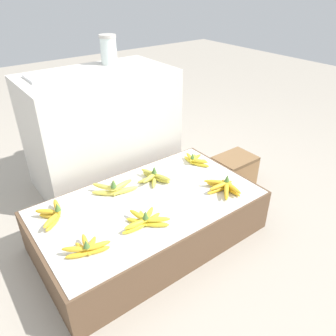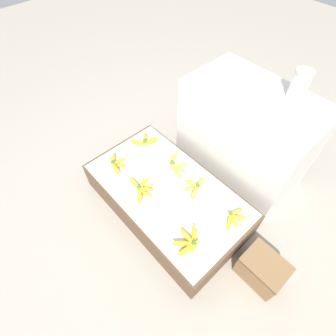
{
  "view_description": "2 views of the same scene",
  "coord_description": "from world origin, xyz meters",
  "px_view_note": "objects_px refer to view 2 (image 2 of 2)",
  "views": [
    {
      "loc": [
        -0.82,
        -1.27,
        1.4
      ],
      "look_at": [
        0.14,
        0.0,
        0.44
      ],
      "focal_mm": 35.0,
      "sensor_mm": 36.0,
      "label": 1
    },
    {
      "loc": [
        0.82,
        -0.74,
        1.96
      ],
      "look_at": [
        -0.13,
        0.12,
        0.3
      ],
      "focal_mm": 28.0,
      "sensor_mm": 36.0,
      "label": 2
    }
  ],
  "objects_px": {
    "banana_bunch_middle_left": "(145,141)",
    "banana_bunch_middle_midleft": "(176,165)",
    "banana_bunch_front_midleft": "(141,188)",
    "banana_bunch_front_left": "(116,164)",
    "wooden_crate": "(262,269)",
    "banana_bunch_middle_midright": "(195,187)",
    "foam_tray_white": "(231,71)",
    "banana_bunch_middle_right": "(234,217)",
    "banana_bunch_front_right": "(189,242)",
    "glass_jar": "(300,84)"
  },
  "relations": [
    {
      "from": "banana_bunch_middle_left",
      "to": "banana_bunch_middle_midleft",
      "type": "bearing_deg",
      "value": 2.25
    },
    {
      "from": "banana_bunch_front_midleft",
      "to": "banana_bunch_front_left",
      "type": "bearing_deg",
      "value": 179.92
    },
    {
      "from": "banana_bunch_front_left",
      "to": "banana_bunch_middle_left",
      "type": "height_order",
      "value": "banana_bunch_middle_left"
    },
    {
      "from": "banana_bunch_front_midleft",
      "to": "banana_bunch_middle_left",
      "type": "relative_size",
      "value": 1.18
    },
    {
      "from": "wooden_crate",
      "to": "banana_bunch_middle_midleft",
      "type": "xyz_separation_m",
      "value": [
        -0.96,
        0.08,
        0.19
      ]
    },
    {
      "from": "wooden_crate",
      "to": "banana_bunch_middle_midright",
      "type": "relative_size",
      "value": 1.31
    },
    {
      "from": "wooden_crate",
      "to": "banana_bunch_front_left",
      "type": "bearing_deg",
      "value": -168.49
    },
    {
      "from": "banana_bunch_middle_left",
      "to": "foam_tray_white",
      "type": "bearing_deg",
      "value": 65.61
    },
    {
      "from": "banana_bunch_front_midleft",
      "to": "banana_bunch_middle_left",
      "type": "xyz_separation_m",
      "value": [
        -0.36,
        0.33,
        0.0
      ]
    },
    {
      "from": "banana_bunch_middle_midleft",
      "to": "banana_bunch_middle_midright",
      "type": "relative_size",
      "value": 1.16
    },
    {
      "from": "banana_bunch_middle_midleft",
      "to": "banana_bunch_middle_right",
      "type": "bearing_deg",
      "value": -1.94
    },
    {
      "from": "banana_bunch_front_right",
      "to": "glass_jar",
      "type": "relative_size",
      "value": 1.19
    },
    {
      "from": "banana_bunch_front_left",
      "to": "foam_tray_white",
      "type": "relative_size",
      "value": 0.91
    },
    {
      "from": "banana_bunch_middle_left",
      "to": "banana_bunch_middle_right",
      "type": "relative_size",
      "value": 0.99
    },
    {
      "from": "banana_bunch_front_right",
      "to": "banana_bunch_middle_right",
      "type": "distance_m",
      "value": 0.37
    },
    {
      "from": "banana_bunch_front_right",
      "to": "banana_bunch_middle_left",
      "type": "distance_m",
      "value": 0.98
    },
    {
      "from": "wooden_crate",
      "to": "banana_bunch_front_midleft",
      "type": "distance_m",
      "value": 1.03
    },
    {
      "from": "glass_jar",
      "to": "banana_bunch_middle_left",
      "type": "bearing_deg",
      "value": -137.03
    },
    {
      "from": "wooden_crate",
      "to": "banana_bunch_front_midleft",
      "type": "height_order",
      "value": "banana_bunch_front_midleft"
    },
    {
      "from": "wooden_crate",
      "to": "banana_bunch_middle_left",
      "type": "xyz_separation_m",
      "value": [
        -1.34,
        0.07,
        0.19
      ]
    },
    {
      "from": "banana_bunch_front_midleft",
      "to": "banana_bunch_front_right",
      "type": "bearing_deg",
      "value": -3.04
    },
    {
      "from": "banana_bunch_front_right",
      "to": "banana_bunch_middle_midright",
      "type": "xyz_separation_m",
      "value": [
        -0.28,
        0.34,
        -0.0
      ]
    },
    {
      "from": "banana_bunch_middle_left",
      "to": "glass_jar",
      "type": "bearing_deg",
      "value": 42.97
    },
    {
      "from": "banana_bunch_middle_midleft",
      "to": "banana_bunch_middle_midright",
      "type": "xyz_separation_m",
      "value": [
        0.26,
        -0.04,
        -0.0
      ]
    },
    {
      "from": "banana_bunch_front_midleft",
      "to": "glass_jar",
      "type": "bearing_deg",
      "value": 68.26
    },
    {
      "from": "banana_bunch_middle_midleft",
      "to": "banana_bunch_middle_right",
      "type": "relative_size",
      "value": 1.21
    },
    {
      "from": "banana_bunch_front_midleft",
      "to": "banana_bunch_middle_left",
      "type": "distance_m",
      "value": 0.49
    },
    {
      "from": "banana_bunch_front_midleft",
      "to": "banana_bunch_middle_midright",
      "type": "relative_size",
      "value": 1.11
    },
    {
      "from": "banana_bunch_front_right",
      "to": "banana_bunch_middle_right",
      "type": "bearing_deg",
      "value": 77.25
    },
    {
      "from": "banana_bunch_front_right",
      "to": "banana_bunch_middle_midleft",
      "type": "distance_m",
      "value": 0.65
    },
    {
      "from": "banana_bunch_front_left",
      "to": "banana_bunch_middle_right",
      "type": "relative_size",
      "value": 1.0
    },
    {
      "from": "banana_bunch_middle_midleft",
      "to": "foam_tray_white",
      "type": "xyz_separation_m",
      "value": [
        -0.08,
        0.64,
        0.53
      ]
    },
    {
      "from": "banana_bunch_middle_left",
      "to": "foam_tray_white",
      "type": "xyz_separation_m",
      "value": [
        0.3,
        0.65,
        0.53
      ]
    },
    {
      "from": "banana_bunch_front_left",
      "to": "banana_bunch_front_midleft",
      "type": "bearing_deg",
      "value": -0.08
    },
    {
      "from": "glass_jar",
      "to": "foam_tray_white",
      "type": "relative_size",
      "value": 0.85
    },
    {
      "from": "banana_bunch_front_right",
      "to": "wooden_crate",
      "type": "bearing_deg",
      "value": 34.52
    },
    {
      "from": "wooden_crate",
      "to": "banana_bunch_front_right",
      "type": "height_order",
      "value": "banana_bunch_front_right"
    },
    {
      "from": "banana_bunch_middle_midright",
      "to": "banana_bunch_front_left",
      "type": "bearing_deg",
      "value": -152.27
    },
    {
      "from": "banana_bunch_middle_midright",
      "to": "banana_bunch_middle_right",
      "type": "height_order",
      "value": "banana_bunch_middle_midright"
    },
    {
      "from": "banana_bunch_middle_midleft",
      "to": "foam_tray_white",
      "type": "distance_m",
      "value": 0.84
    },
    {
      "from": "banana_bunch_middle_midright",
      "to": "wooden_crate",
      "type": "bearing_deg",
      "value": -3.92
    },
    {
      "from": "banana_bunch_front_right",
      "to": "banana_bunch_middle_right",
      "type": "height_order",
      "value": "banana_bunch_front_right"
    },
    {
      "from": "banana_bunch_middle_midright",
      "to": "banana_bunch_middle_right",
      "type": "relative_size",
      "value": 1.05
    },
    {
      "from": "banana_bunch_middle_left",
      "to": "banana_bunch_middle_right",
      "type": "bearing_deg",
      "value": -0.35
    },
    {
      "from": "banana_bunch_front_right",
      "to": "banana_bunch_middle_left",
      "type": "relative_size",
      "value": 1.13
    },
    {
      "from": "glass_jar",
      "to": "foam_tray_white",
      "type": "xyz_separation_m",
      "value": [
        -0.49,
        -0.08,
        -0.09
      ]
    },
    {
      "from": "banana_bunch_middle_left",
      "to": "banana_bunch_middle_right",
      "type": "xyz_separation_m",
      "value": [
        0.99,
        -0.01,
        -0.01
      ]
    },
    {
      "from": "wooden_crate",
      "to": "banana_bunch_middle_midleft",
      "type": "bearing_deg",
      "value": 174.98
    },
    {
      "from": "banana_bunch_front_left",
      "to": "glass_jar",
      "type": "xyz_separation_m",
      "value": [
        0.75,
        1.07,
        0.63
      ]
    },
    {
      "from": "banana_bunch_middle_midright",
      "to": "banana_bunch_middle_right",
      "type": "distance_m",
      "value": 0.36
    }
  ]
}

